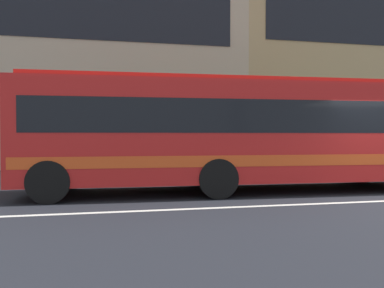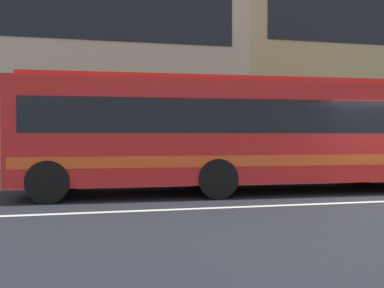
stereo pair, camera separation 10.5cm
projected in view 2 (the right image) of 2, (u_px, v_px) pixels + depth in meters
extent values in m
cube|color=#2B5324|center=(299.00, 161.00, 14.89)|extent=(13.18, 1.10, 1.11)
cube|color=#C2AF92|center=(12.00, 52.00, 21.44)|extent=(25.12, 9.51, 12.63)
cube|color=tan|center=(383.00, 60.00, 26.08)|extent=(22.81, 9.51, 13.62)
cube|color=red|center=(233.00, 132.00, 10.59)|extent=(11.56, 2.98, 2.63)
cube|color=black|center=(233.00, 118.00, 10.59)|extent=(10.87, 2.97, 0.84)
cube|color=#E14E1D|center=(233.00, 158.00, 10.61)|extent=(11.33, 2.99, 0.28)
cube|color=red|center=(233.00, 83.00, 10.56)|extent=(11.08, 2.56, 0.12)
cylinder|color=black|center=(363.00, 168.00, 12.49)|extent=(1.01, 0.32, 1.00)
cylinder|color=black|center=(201.00, 170.00, 11.65)|extent=(1.01, 0.32, 1.00)
cylinder|color=black|center=(218.00, 179.00, 9.37)|extent=(1.01, 0.32, 1.00)
cylinder|color=black|center=(66.00, 172.00, 11.03)|extent=(1.01, 0.32, 1.00)
cylinder|color=black|center=(48.00, 182.00, 8.75)|extent=(1.01, 0.32, 1.00)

